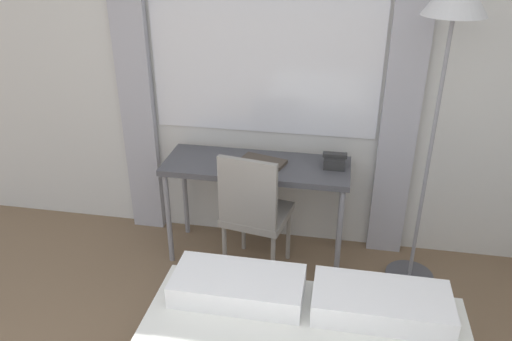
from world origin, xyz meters
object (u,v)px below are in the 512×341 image
desk (256,173)px  desk_chair (254,209)px  book (263,161)px  standing_lamp (451,29)px  telephone (335,161)px

desk → desk_chair: size_ratio=1.37×
desk_chair → book: bearing=95.3°
desk → standing_lamp: standing_lamp is taller
telephone → book: telephone is taller
standing_lamp → telephone: size_ratio=12.51×
desk_chair → book: 0.34m
desk → standing_lamp: size_ratio=0.63×
standing_lamp → telephone: (-0.56, 0.14, -0.89)m
telephone → standing_lamp: bearing=-13.9°
desk_chair → standing_lamp: size_ratio=0.46×
desk → telephone: telephone is taller
desk → standing_lamp: bearing=-4.5°
desk_chair → desk: bearing=105.6°
desk_chair → standing_lamp: (1.05, 0.14, 1.15)m
book → standing_lamp: bearing=-5.7°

